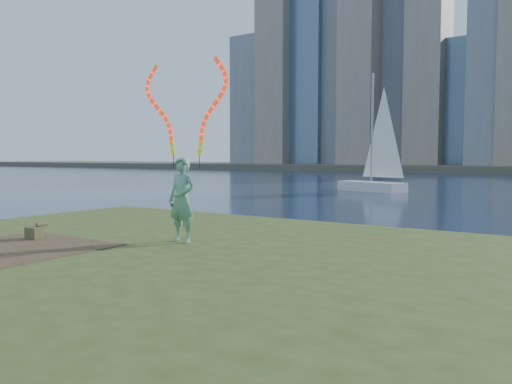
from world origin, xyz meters
The scene contains 6 objects.
ground centered at (0.00, 0.00, 0.00)m, with size 320.00×320.00×0.00m, color #19263F.
grassy_knoll centered at (0.00, -2.30, 0.34)m, with size 20.00×18.00×0.80m.
dirt_patch centered at (-2.20, -3.20, 0.81)m, with size 3.20×3.00×0.02m, color #47331E.
woman_with_ribbons centered at (0.12, -0.76, 2.19)m, with size 2.13×0.44×4.19m.
canvas_bag centered at (-2.85, -2.33, 0.95)m, with size 0.38×0.44×0.36m.
sailboat centered at (-6.03, 27.96, 1.55)m, with size 5.86×3.87×9.03m.
Camera 1 is at (7.28, -8.82, 2.63)m, focal length 35.00 mm.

